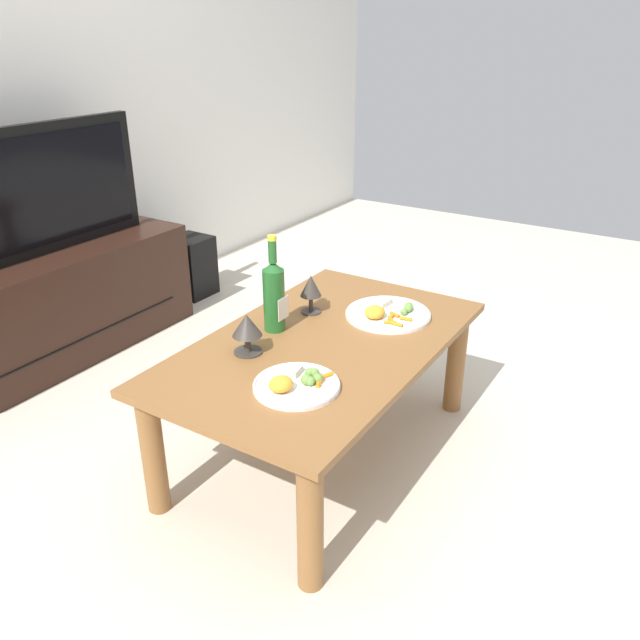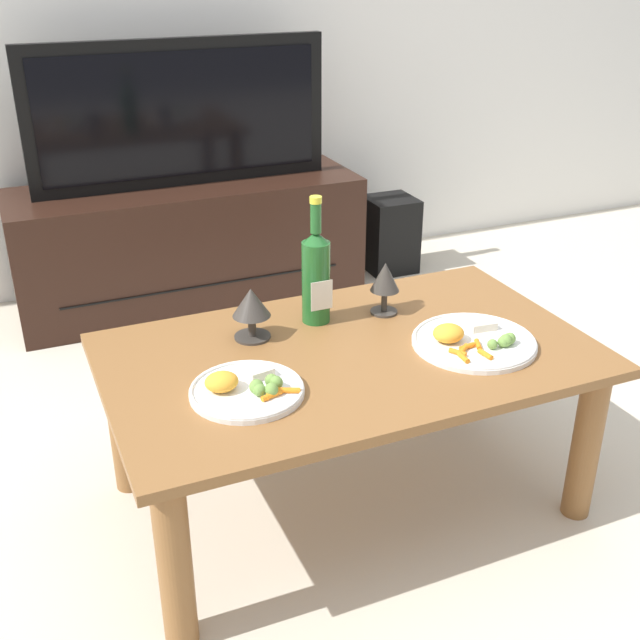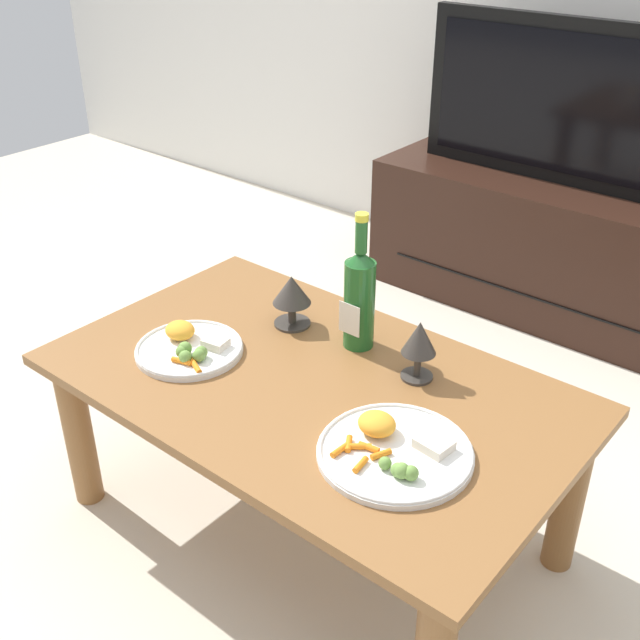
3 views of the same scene
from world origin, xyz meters
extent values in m
plane|color=beige|center=(0.00, 0.00, 0.00)|extent=(6.40, 6.40, 0.00)
cube|color=brown|center=(0.00, 0.00, 0.42)|extent=(1.15, 0.69, 0.03)
cylinder|color=brown|center=(-0.51, -0.28, 0.21)|extent=(0.07, 0.07, 0.41)
cylinder|color=brown|center=(0.51, -0.28, 0.21)|extent=(0.07, 0.07, 0.41)
cylinder|color=brown|center=(-0.51, 0.28, 0.21)|extent=(0.07, 0.07, 0.41)
cylinder|color=brown|center=(0.51, 0.28, 0.21)|extent=(0.07, 0.07, 0.41)
cube|color=black|center=(-0.03, 1.40, 0.24)|extent=(1.34, 0.44, 0.48)
cube|color=black|center=(-0.03, 1.18, 0.14)|extent=(1.07, 0.01, 0.01)
cube|color=black|center=(-0.03, 1.40, 0.74)|extent=(1.12, 0.04, 0.53)
cube|color=black|center=(-0.03, 1.38, 0.74)|extent=(1.03, 0.01, 0.45)
cube|color=black|center=(0.85, 1.38, 0.16)|extent=(0.21, 0.21, 0.33)
cylinder|color=#1E5923|center=(-0.01, 0.18, 0.54)|extent=(0.07, 0.07, 0.21)
cone|color=#1E5923|center=(-0.01, 0.18, 0.66)|extent=(0.07, 0.07, 0.03)
cylinder|color=#1E5923|center=(-0.01, 0.18, 0.71)|extent=(0.03, 0.03, 0.08)
cylinder|color=yellow|center=(-0.01, 0.18, 0.76)|extent=(0.03, 0.03, 0.02)
cube|color=silver|center=(-0.01, 0.15, 0.52)|extent=(0.06, 0.00, 0.08)
cylinder|color=#38332D|center=(-0.19, 0.16, 0.44)|extent=(0.09, 0.09, 0.01)
cylinder|color=#38332D|center=(-0.19, 0.16, 0.47)|extent=(0.02, 0.02, 0.05)
cone|color=#38332D|center=(-0.19, 0.16, 0.53)|extent=(0.09, 0.09, 0.07)
cylinder|color=#38332D|center=(0.17, 0.16, 0.44)|extent=(0.07, 0.07, 0.01)
cylinder|color=#38332D|center=(0.17, 0.16, 0.47)|extent=(0.02, 0.02, 0.06)
cone|color=#38332D|center=(0.17, 0.16, 0.54)|extent=(0.08, 0.08, 0.08)
cylinder|color=white|center=(-0.29, -0.09, 0.44)|extent=(0.25, 0.25, 0.01)
torus|color=white|center=(-0.29, -0.09, 0.45)|extent=(0.25, 0.25, 0.01)
ellipsoid|color=orange|center=(-0.34, -0.07, 0.47)|extent=(0.07, 0.07, 0.04)
cube|color=beige|center=(-0.24, -0.05, 0.46)|extent=(0.06, 0.05, 0.02)
cylinder|color=orange|center=(-0.25, -0.15, 0.45)|extent=(0.05, 0.03, 0.01)
cylinder|color=orange|center=(-0.21, -0.14, 0.45)|extent=(0.05, 0.03, 0.01)
cylinder|color=orange|center=(-0.25, -0.14, 0.45)|extent=(0.04, 0.04, 0.01)
sphere|color=olive|center=(-0.25, -0.14, 0.46)|extent=(0.03, 0.03, 0.03)
sphere|color=olive|center=(-0.27, -0.13, 0.46)|extent=(0.03, 0.03, 0.03)
sphere|color=olive|center=(-0.27, -0.12, 0.46)|extent=(0.03, 0.03, 0.03)
sphere|color=olive|center=(-0.23, -0.11, 0.46)|extent=(0.03, 0.03, 0.03)
sphere|color=olive|center=(-0.23, -0.10, 0.46)|extent=(0.03, 0.03, 0.03)
cylinder|color=white|center=(0.29, -0.09, 0.44)|extent=(0.30, 0.30, 0.01)
torus|color=white|center=(0.29, -0.09, 0.45)|extent=(0.29, 0.29, 0.01)
ellipsoid|color=orange|center=(0.23, -0.07, 0.47)|extent=(0.08, 0.07, 0.04)
cube|color=beige|center=(0.34, -0.04, 0.46)|extent=(0.07, 0.06, 0.02)
cylinder|color=orange|center=(0.28, -0.12, 0.45)|extent=(0.03, 0.04, 0.01)
cylinder|color=orange|center=(0.25, -0.12, 0.45)|extent=(0.04, 0.02, 0.01)
cylinder|color=orange|center=(0.23, -0.13, 0.45)|extent=(0.04, 0.04, 0.01)
cylinder|color=orange|center=(0.21, -0.14, 0.45)|extent=(0.03, 0.04, 0.01)
cylinder|color=orange|center=(0.21, -0.16, 0.45)|extent=(0.01, 0.04, 0.01)
cylinder|color=orange|center=(0.26, -0.17, 0.45)|extent=(0.02, 0.04, 0.01)
sphere|color=olive|center=(0.33, -0.15, 0.46)|extent=(0.03, 0.03, 0.03)
sphere|color=olive|center=(0.30, -0.15, 0.46)|extent=(0.02, 0.02, 0.02)
sphere|color=olive|center=(0.35, -0.14, 0.46)|extent=(0.03, 0.03, 0.03)
sphere|color=olive|center=(0.34, -0.15, 0.46)|extent=(0.03, 0.03, 0.03)
camera|label=1|loc=(-1.56, -0.97, 1.37)|focal=35.69mm
camera|label=2|loc=(-0.71, -1.47, 1.30)|focal=43.76mm
camera|label=3|loc=(0.91, -1.06, 1.39)|focal=43.61mm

